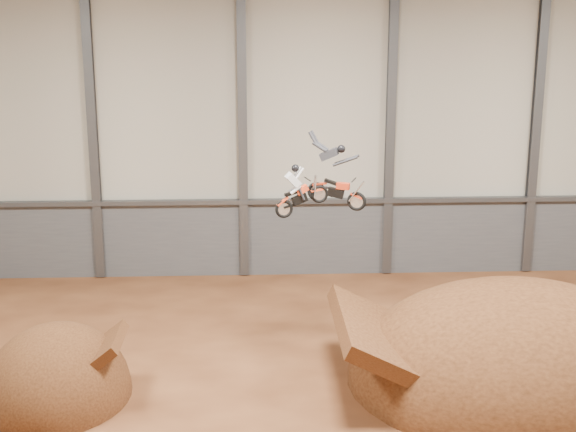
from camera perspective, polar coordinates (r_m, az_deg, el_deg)
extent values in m
cube|color=beige|center=(36.44, 2.04, 6.46)|extent=(40.00, 0.10, 14.00)
cube|color=#53555A|center=(37.42, 1.98, -1.55)|extent=(39.80, 0.18, 3.50)
cube|color=#47494F|center=(36.83, 2.02, 1.08)|extent=(39.80, 0.35, 0.20)
cube|color=#47494F|center=(36.82, -13.74, 6.14)|extent=(0.40, 0.36, 13.90)
cube|color=#47494F|center=(36.13, -3.25, 6.37)|extent=(0.40, 0.36, 13.90)
cube|color=#47494F|center=(36.66, 7.30, 6.40)|extent=(0.40, 0.36, 13.90)
cube|color=#47494F|center=(38.36, 17.22, 6.22)|extent=(0.40, 0.36, 13.90)
ellipsoid|color=#381C0E|center=(27.38, -16.07, -12.23)|extent=(4.72, 5.45, 4.72)
ellipsoid|color=#381C0E|center=(28.39, 16.03, -11.23)|extent=(11.45, 10.13, 6.61)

